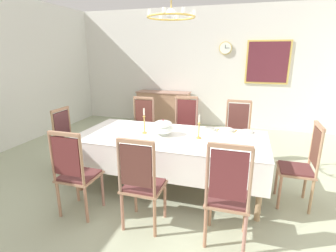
{
  "coord_description": "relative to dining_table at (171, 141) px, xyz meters",
  "views": [
    {
      "loc": [
        0.98,
        -3.37,
        1.92
      ],
      "look_at": [
        -0.04,
        -0.03,
        0.93
      ],
      "focal_mm": 27.53,
      "sensor_mm": 36.0,
      "label": 1
    }
  ],
  "objects": [
    {
      "name": "ground",
      "position": [
        0.0,
        0.02,
        -0.73
      ],
      "size": [
        7.24,
        7.03,
        0.04
      ],
      "primitive_type": "cube",
      "color": "#A9B191"
    },
    {
      "name": "back_wall",
      "position": [
        0.0,
        3.57,
        0.81
      ],
      "size": [
        7.24,
        0.08,
        3.04
      ],
      "primitive_type": "cube",
      "color": "silver",
      "rests_on": "ground"
    },
    {
      "name": "dining_table",
      "position": [
        0.0,
        0.0,
        0.0
      ],
      "size": [
        2.64,
        1.22,
        0.78
      ],
      "color": "#B07A59",
      "rests_on": "ground"
    },
    {
      "name": "tablecloth",
      "position": [
        0.0,
        -0.0,
        -0.03
      ],
      "size": [
        2.66,
        1.24,
        0.41
      ],
      "color": "white",
      "rests_on": "dining_table"
    },
    {
      "name": "chair_south_a",
      "position": [
        -0.87,
        -1.02,
        -0.14
      ],
      "size": [
        0.44,
        0.42,
        1.09
      ],
      "color": "tan",
      "rests_on": "ground"
    },
    {
      "name": "chair_north_a",
      "position": [
        -0.87,
        1.02,
        -0.14
      ],
      "size": [
        0.44,
        0.42,
        1.12
      ],
      "rotation": [
        0.0,
        0.0,
        3.14
      ],
      "color": "#A6815E",
      "rests_on": "ground"
    },
    {
      "name": "chair_south_b",
      "position": [
        -0.03,
        -1.02,
        -0.14
      ],
      "size": [
        0.44,
        0.42,
        1.09
      ],
      "color": "#A87960",
      "rests_on": "ground"
    },
    {
      "name": "chair_north_b",
      "position": [
        -0.03,
        1.02,
        -0.12
      ],
      "size": [
        0.44,
        0.42,
        1.17
      ],
      "rotation": [
        0.0,
        0.0,
        3.14
      ],
      "color": "#A77C55",
      "rests_on": "ground"
    },
    {
      "name": "chair_south_c",
      "position": [
        0.89,
        -1.02,
        -0.13
      ],
      "size": [
        0.44,
        0.42,
        1.14
      ],
      "color": "#A87759",
      "rests_on": "ground"
    },
    {
      "name": "chair_north_c",
      "position": [
        0.89,
        1.02,
        -0.13
      ],
      "size": [
        0.44,
        0.42,
        1.15
      ],
      "rotation": [
        0.0,
        0.0,
        3.14
      ],
      "color": "#AE725E",
      "rests_on": "ground"
    },
    {
      "name": "chair_head_west",
      "position": [
        -1.72,
        0.0,
        -0.15
      ],
      "size": [
        0.42,
        0.44,
        1.06
      ],
      "rotation": [
        0.0,
        0.0,
        -1.57
      ],
      "color": "#A1765B",
      "rests_on": "ground"
    },
    {
      "name": "chair_head_east",
      "position": [
        1.73,
        0.0,
        -0.14
      ],
      "size": [
        0.42,
        0.44,
        1.1
      ],
      "rotation": [
        0.0,
        0.0,
        1.57
      ],
      "color": "#AC7458",
      "rests_on": "ground"
    },
    {
      "name": "soup_tureen",
      "position": [
        -0.11,
        0.0,
        0.19
      ],
      "size": [
        0.3,
        0.3,
        0.24
      ],
      "color": "white",
      "rests_on": "tablecloth"
    },
    {
      "name": "candlestick_west",
      "position": [
        -0.4,
        0.0,
        0.23
      ],
      "size": [
        0.07,
        0.07,
        0.37
      ],
      "color": "gold",
      "rests_on": "tablecloth"
    },
    {
      "name": "candlestick_east",
      "position": [
        0.4,
        0.0,
        0.21
      ],
      "size": [
        0.07,
        0.07,
        0.33
      ],
      "color": "gold",
      "rests_on": "tablecloth"
    },
    {
      "name": "bowl_near_left",
      "position": [
        0.75,
        0.47,
        0.1
      ],
      "size": [
        0.19,
        0.19,
        0.04
      ],
      "color": "white",
      "rests_on": "tablecloth"
    },
    {
      "name": "bowl_near_right",
      "position": [
        0.5,
        0.46,
        0.09
      ],
      "size": [
        0.16,
        0.16,
        0.03
      ],
      "color": "white",
      "rests_on": "tablecloth"
    },
    {
      "name": "bowl_far_left",
      "position": [
        1.04,
        0.47,
        0.09
      ],
      "size": [
        0.18,
        0.18,
        0.04
      ],
      "color": "white",
      "rests_on": "tablecloth"
    },
    {
      "name": "spoon_primary",
      "position": [
        0.88,
        0.49,
        0.08
      ],
      "size": [
        0.06,
        0.17,
        0.01
      ],
      "rotation": [
        0.0,
        0.0,
        -0.25
      ],
      "color": "gold",
      "rests_on": "tablecloth"
    },
    {
      "name": "spoon_secondary",
      "position": [
        0.61,
        0.48,
        0.08
      ],
      "size": [
        0.03,
        0.18,
        0.01
      ],
      "rotation": [
        0.0,
        0.0,
        -0.05
      ],
      "color": "gold",
      "rests_on": "tablecloth"
    },
    {
      "name": "sideboard",
      "position": [
        -1.16,
        3.25,
        -0.26
      ],
      "size": [
        1.44,
        0.48,
        0.9
      ],
      "rotation": [
        0.0,
        0.0,
        3.14
      ],
      "color": "#A97C5E",
      "rests_on": "ground"
    },
    {
      "name": "mounted_clock",
      "position": [
        0.4,
        3.5,
        1.32
      ],
      "size": [
        0.31,
        0.06,
        0.31
      ],
      "color": "#D1B251"
    },
    {
      "name": "framed_painting",
      "position": [
        1.42,
        3.51,
        0.99
      ],
      "size": [
        1.01,
        0.05,
        1.04
      ],
      "color": "#D1B251"
    },
    {
      "name": "chandelier",
      "position": [
        -0.0,
        0.0,
        1.66
      ],
      "size": [
        0.63,
        0.63,
        0.66
      ],
      "color": "gold"
    }
  ]
}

